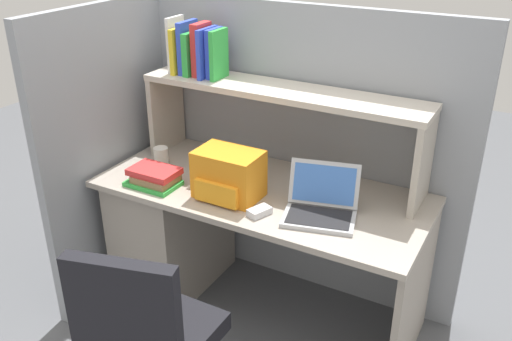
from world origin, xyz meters
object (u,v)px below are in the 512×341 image
Objects in this scene: backpack at (228,175)px; paper_cup at (161,156)px; computer_mouse at (259,212)px; laptop at (321,205)px.

paper_cup is at bearing 165.20° from backpack.
backpack is 2.88× the size of computer_mouse.
laptop is at bearing 5.62° from backpack.
backpack is (-0.45, -0.04, 0.06)m from laptop.
laptop is 3.52× the size of computer_mouse.
computer_mouse is (0.21, -0.08, -0.09)m from backpack.
backpack reaches higher than computer_mouse.
computer_mouse is (-0.24, -0.13, -0.03)m from laptop.
backpack is at bearing 179.67° from computer_mouse.
backpack reaches higher than laptop.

